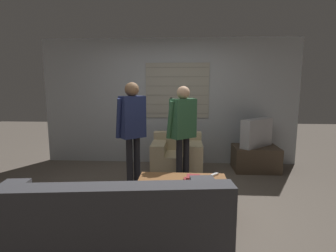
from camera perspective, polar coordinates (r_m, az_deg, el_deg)
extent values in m
plane|color=#665B51|center=(3.74, -1.59, -16.66)|extent=(16.00, 16.00, 0.00)
cube|color=#ADB2B7|center=(5.41, 0.24, 5.25)|extent=(5.20, 0.06, 2.55)
cube|color=#A8A393|center=(5.36, 2.04, 7.71)|extent=(1.28, 0.02, 1.10)
cube|color=gray|center=(5.37, 2.01, 2.80)|extent=(1.25, 0.00, 0.01)
cube|color=gray|center=(5.36, 2.02, 4.76)|extent=(1.25, 0.00, 0.01)
cube|color=gray|center=(5.35, 2.03, 6.73)|extent=(1.25, 0.00, 0.01)
cube|color=gray|center=(5.34, 2.04, 8.70)|extent=(1.25, 0.00, 0.01)
cube|color=gray|center=(5.35, 2.05, 10.67)|extent=(1.25, 0.00, 0.01)
cube|color=gray|center=(5.36, 2.06, 12.63)|extent=(1.25, 0.00, 0.01)
cube|color=#424247|center=(2.62, -13.34, -22.98)|extent=(2.17, 1.07, 0.47)
cube|color=#424247|center=(2.14, -15.35, -17.52)|extent=(2.10, 0.43, 0.40)
cube|color=#424247|center=(2.47, 8.90, -16.05)|extent=(0.33, 0.86, 0.21)
cube|color=#B29338|center=(2.59, -21.72, -15.47)|extent=(0.42, 0.34, 0.37)
cube|color=#C6B289|center=(4.75, 1.96, -8.30)|extent=(0.89, 0.77, 0.43)
cube|color=#C6B289|center=(4.92, 2.09, -3.15)|extent=(0.88, 0.21, 0.33)
cube|color=#C6B289|center=(4.67, 5.92, -4.70)|extent=(0.25, 0.76, 0.19)
cube|color=#C6B289|center=(4.69, -1.95, -4.60)|extent=(0.25, 0.76, 0.19)
cube|color=brown|center=(3.33, 3.18, -12.19)|extent=(1.12, 0.63, 0.04)
cylinder|color=brown|center=(3.70, -5.12, -13.61)|extent=(0.04, 0.04, 0.40)
cylinder|color=brown|center=(3.70, 11.47, -13.77)|extent=(0.04, 0.04, 0.40)
cylinder|color=brown|center=(3.20, -6.65, -17.33)|extent=(0.04, 0.04, 0.40)
cylinder|color=brown|center=(3.20, 12.90, -17.52)|extent=(0.04, 0.04, 0.40)
cube|color=#4C3D2D|center=(5.32, 18.47, -6.70)|extent=(0.83, 0.60, 0.46)
cube|color=#B2B2B7|center=(5.21, 18.74, -1.42)|extent=(0.69, 0.64, 0.53)
cube|color=navy|center=(5.27, 17.80, -1.27)|extent=(0.48, 0.43, 0.44)
cylinder|color=black|center=(4.06, -8.33, -8.37)|extent=(0.10, 0.10, 0.83)
cylinder|color=black|center=(4.12, -6.76, -8.07)|extent=(0.10, 0.10, 0.83)
cube|color=navy|center=(3.94, -7.75, 1.95)|extent=(0.40, 0.39, 0.62)
sphere|color=#846042|center=(3.92, -7.87, 7.88)|extent=(0.21, 0.21, 0.21)
cylinder|color=navy|center=(3.88, -10.65, 1.62)|extent=(0.16, 0.16, 0.60)
cylinder|color=navy|center=(4.26, -7.31, 4.74)|extent=(0.43, 0.48, 0.29)
cube|color=black|center=(4.51, -9.07, 3.47)|extent=(0.08, 0.08, 0.13)
cylinder|color=black|center=(4.13, 2.46, -8.16)|extent=(0.10, 0.10, 0.81)
cylinder|color=black|center=(4.22, 3.94, -7.81)|extent=(0.10, 0.10, 0.81)
cube|color=#336642|center=(4.03, 3.30, 1.66)|extent=(0.43, 0.41, 0.60)
sphere|color=tan|center=(4.00, 3.35, 7.24)|extent=(0.20, 0.20, 0.20)
cylinder|color=#336642|center=(3.93, 0.48, 1.32)|extent=(0.15, 0.16, 0.58)
cylinder|color=#336642|center=(4.37, 3.05, 5.52)|extent=(0.43, 0.48, 0.11)
cube|color=black|center=(4.59, 0.73, 5.43)|extent=(0.05, 0.05, 0.13)
cube|color=maroon|center=(3.33, 5.46, -11.56)|extent=(0.23, 0.16, 0.03)
cube|color=maroon|center=(3.32, 5.49, -11.08)|extent=(0.18, 0.18, 0.04)
cylinder|color=#238E47|center=(3.07, 5.34, -12.45)|extent=(0.07, 0.07, 0.12)
cylinder|color=silver|center=(3.04, 5.35, -11.34)|extent=(0.06, 0.06, 0.00)
cube|color=white|center=(3.55, 10.11, -10.37)|extent=(0.12, 0.12, 0.02)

